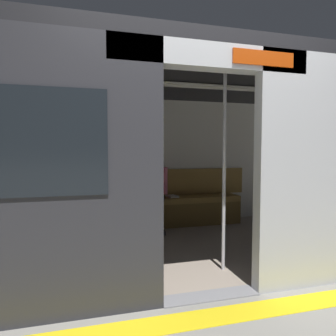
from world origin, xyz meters
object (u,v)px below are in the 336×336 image
object	(u,v)px
grab_pole_door	(158,173)
person_seated	(151,185)
bench_seat	(151,205)
handbag	(122,194)
train_car	(166,131)
book	(172,196)
grab_pole_far	(224,170)

from	to	relation	value
grab_pole_door	person_seated	bearing A→B (deg)	-100.21
bench_seat	handbag	size ratio (longest dim) A/B	11.66
train_car	grab_pole_door	size ratio (longest dim) A/B	3.07
train_car	grab_pole_door	bearing A→B (deg)	70.25
bench_seat	train_car	bearing A→B (deg)	87.65
book	handbag	bearing A→B (deg)	-10.11
person_seated	grab_pole_far	world-z (taller)	grab_pole_far
person_seated	book	size ratio (longest dim) A/B	5.46
person_seated	train_car	bearing A→B (deg)	88.16
handbag	grab_pole_far	distance (m)	2.18
train_car	grab_pole_far	xyz separation A→B (m)	(-0.41, 0.77, -0.44)
train_car	person_seated	world-z (taller)	train_car
handbag	grab_pole_far	bearing A→B (deg)	112.88
train_car	handbag	xyz separation A→B (m)	(0.41, -1.19, -0.93)
handbag	book	size ratio (longest dim) A/B	1.18
book	person_seated	bearing A→B (deg)	5.18
train_car	bench_seat	world-z (taller)	train_car
train_car	grab_pole_door	world-z (taller)	train_car
book	bench_seat	bearing A→B (deg)	-2.30
train_car	bench_seat	distance (m)	1.59
handbag	book	distance (m)	0.83
grab_pole_far	handbag	bearing A→B (deg)	-67.12
train_car	grab_pole_door	xyz separation A→B (m)	(0.32, 0.89, -0.44)
person_seated	grab_pole_far	bearing A→B (deg)	101.55
person_seated	handbag	world-z (taller)	person_seated
bench_seat	grab_pole_door	distance (m)	2.15
handbag	grab_pole_door	distance (m)	2.13
person_seated	grab_pole_door	xyz separation A→B (m)	(0.35, 1.96, 0.35)
bench_seat	book	size ratio (longest dim) A/B	13.78
grab_pole_door	grab_pole_far	distance (m)	0.74
book	grab_pole_far	size ratio (longest dim) A/B	0.11
train_car	handbag	distance (m)	1.56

